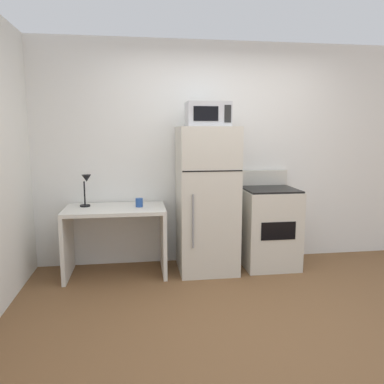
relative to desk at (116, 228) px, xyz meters
name	(u,v)px	position (x,y,z in m)	size (l,w,h in m)	color
ground_plane	(259,324)	(1.22, -1.32, -0.52)	(12.00, 12.00, 0.00)	brown
wall_back_white	(218,154)	(1.22, 0.38, 0.78)	(5.00, 0.10, 2.60)	white
desk	(116,228)	(0.00, 0.00, 0.00)	(1.08, 0.63, 0.75)	silver
desk_lamp	(86,185)	(-0.31, 0.09, 0.47)	(0.14, 0.12, 0.35)	black
coffee_mug	(139,203)	(0.26, 0.00, 0.28)	(0.08, 0.08, 0.10)	#264C99
refrigerator	(207,200)	(1.01, 0.00, 0.29)	(0.64, 0.66, 1.62)	beige
microwave	(208,114)	(1.01, -0.03, 1.23)	(0.46, 0.35, 0.26)	#B7B7BC
oven_range	(269,227)	(1.76, 0.02, -0.05)	(0.61, 0.61, 1.10)	beige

